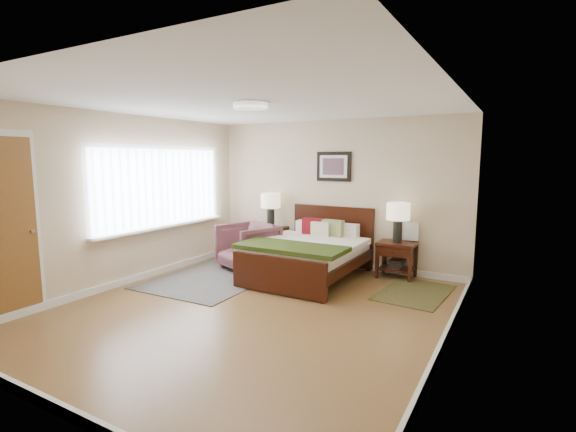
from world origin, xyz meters
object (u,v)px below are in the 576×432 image
object	(u,v)px
rug_persian	(216,277)
lamp_left	(271,203)
nightstand_right	(396,256)
armchair	(248,247)
bed	(309,248)
nightstand_left	(270,234)
lamp_right	(398,215)

from	to	relation	value
rug_persian	lamp_left	bearing A→B (deg)	81.73
nightstand_right	armchair	xyz separation A→B (m)	(-2.31, -0.72, 0.04)
bed	nightstand_left	world-z (taller)	bed
lamp_right	rug_persian	bearing A→B (deg)	-150.86
armchair	nightstand_left	bearing A→B (deg)	111.09
bed	rug_persian	bearing A→B (deg)	-152.58
lamp_right	rug_persian	distance (m)	3.00
nightstand_left	rug_persian	bearing A→B (deg)	-96.61
nightstand_left	lamp_right	size ratio (longest dim) A/B	1.01
lamp_right	armchair	bearing A→B (deg)	-162.35
nightstand_left	lamp_left	bearing A→B (deg)	90.00
lamp_right	rug_persian	size ratio (longest dim) A/B	0.27
bed	armchair	xyz separation A→B (m)	(-1.13, -0.03, -0.09)
nightstand_right	lamp_left	distance (m)	2.42
bed	armchair	world-z (taller)	bed
bed	lamp_right	bearing A→B (deg)	30.97
lamp_right	armchair	world-z (taller)	lamp_right
nightstand_left	lamp_right	world-z (taller)	lamp_right
bed	nightstand_left	bearing A→B (deg)	149.01
nightstand_right	armchair	world-z (taller)	armchair
bed	rug_persian	xyz separation A→B (m)	(-1.30, -0.67, -0.47)
lamp_right	nightstand_left	bearing A→B (deg)	-179.47
nightstand_right	lamp_left	world-z (taller)	lamp_left
nightstand_right	nightstand_left	bearing A→B (deg)	-179.80
armchair	rug_persian	size ratio (longest dim) A/B	0.38
nightstand_left	bed	bearing A→B (deg)	-30.99
bed	nightstand_right	distance (m)	1.37
bed	nightstand_left	xyz separation A→B (m)	(-1.14, 0.68, 0.02)
nightstand_left	lamp_left	distance (m)	0.56
rug_persian	bed	bearing A→B (deg)	25.65
nightstand_left	lamp_right	bearing A→B (deg)	0.53
nightstand_right	rug_persian	size ratio (longest dim) A/B	0.26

